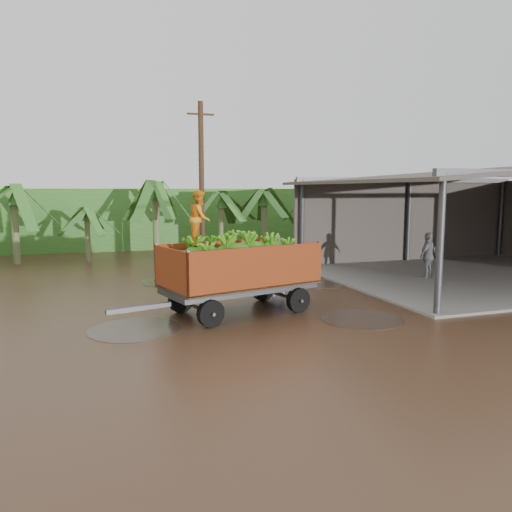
# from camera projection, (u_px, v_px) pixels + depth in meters

# --- Properties ---
(ground) EXTENTS (100.00, 100.00, 0.00)m
(ground) POSITION_uv_depth(u_px,v_px,m) (221.00, 302.00, 15.84)
(ground) COLOR black
(ground) RESTS_ON ground
(packing_shed) EXTENTS (12.78, 10.80, 4.76)m
(packing_shed) POSITION_uv_depth(u_px,v_px,m) (482.00, 214.00, 20.91)
(packing_shed) COLOR gray
(packing_shed) RESTS_ON ground
(hedge_north) EXTENTS (22.00, 3.00, 3.60)m
(hedge_north) POSITION_uv_depth(u_px,v_px,m) (121.00, 219.00, 29.99)
(hedge_north) COLOR #2D661E
(hedge_north) RESTS_ON ground
(banana_trailer) EXTENTS (6.11, 3.13, 3.52)m
(banana_trailer) POSITION_uv_depth(u_px,v_px,m) (239.00, 268.00, 14.28)
(banana_trailer) COLOR #C1481B
(banana_trailer) RESTS_ON ground
(man_blue) EXTENTS (0.77, 0.56, 1.95)m
(man_blue) POSITION_uv_depth(u_px,v_px,m) (278.00, 267.00, 16.57)
(man_blue) COLOR #7F8CE8
(man_blue) RESTS_ON ground
(man_grey) EXTENTS (1.19, 0.85, 1.88)m
(man_grey) POSITION_uv_depth(u_px,v_px,m) (428.00, 256.00, 19.61)
(man_grey) COLOR gray
(man_grey) RESTS_ON ground
(utility_pole) EXTENTS (1.20, 0.24, 7.38)m
(utility_pole) POSITION_uv_depth(u_px,v_px,m) (202.00, 185.00, 22.26)
(utility_pole) COLOR #47301E
(utility_pole) RESTS_ON ground
(banana_plants) EXTENTS (24.50, 20.87, 4.09)m
(banana_plants) POSITION_uv_depth(u_px,v_px,m) (72.00, 232.00, 20.38)
(banana_plants) COLOR #2D661E
(banana_plants) RESTS_ON ground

